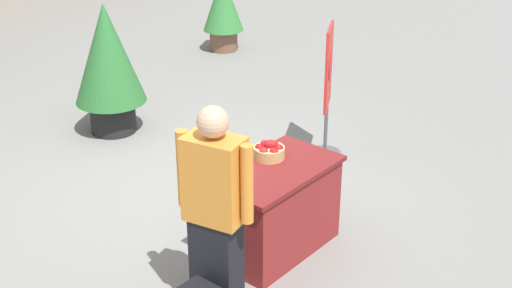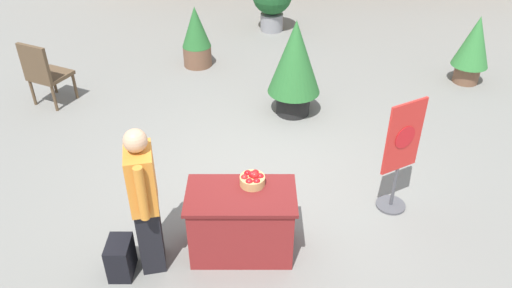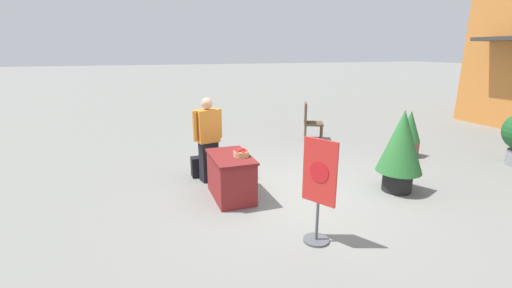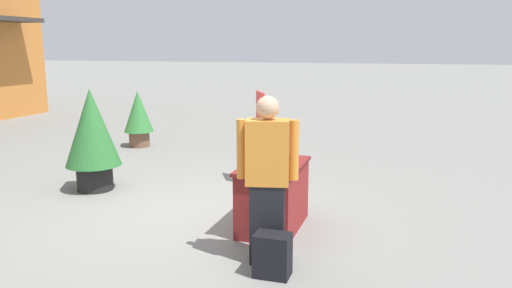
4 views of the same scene
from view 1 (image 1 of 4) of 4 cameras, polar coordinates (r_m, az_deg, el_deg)
ground_plane at (r=7.17m, az=-5.21°, el=-3.95°), size 120.00×120.00×0.00m
display_table at (r=6.10m, az=1.48°, el=-5.20°), size 1.15×0.67×0.79m
apple_basket at (r=6.05m, az=1.06°, el=-0.53°), size 0.27×0.27×0.16m
person_visitor at (r=5.14m, az=-3.27°, el=-5.54°), size 0.34×0.60×1.69m
poster_board at (r=7.66m, az=5.75°, el=4.42°), size 0.46×0.36×1.47m
potted_plant_near_left at (r=8.37m, az=-11.76°, el=6.51°), size 0.82×0.82×1.55m
potted_plant_far_right at (r=11.28m, az=-2.65°, el=10.84°), size 0.63×0.63×1.22m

